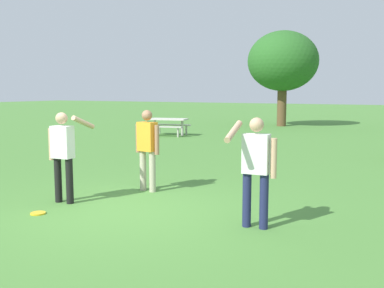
# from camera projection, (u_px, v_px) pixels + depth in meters

# --- Properties ---
(ground_plane) EXTENTS (120.00, 120.00, 0.00)m
(ground_plane) POSITION_uv_depth(u_px,v_px,m) (125.00, 211.00, 7.38)
(ground_plane) COLOR #4C8438
(person_thrower) EXTENTS (0.61, 0.70, 1.64)m
(person_thrower) POSITION_uv_depth(u_px,v_px,m) (256.00, 164.00, 6.37)
(person_thrower) COLOR #1E234C
(person_thrower) RESTS_ON ground
(person_catcher) EXTENTS (0.61, 0.70, 1.64)m
(person_catcher) POSITION_uv_depth(u_px,v_px,m) (63.00, 150.00, 7.84)
(person_catcher) COLOR black
(person_catcher) RESTS_ON ground
(person_bystander) EXTENTS (0.60, 0.28, 1.64)m
(person_bystander) POSITION_uv_depth(u_px,v_px,m) (147.00, 145.00, 8.75)
(person_bystander) COLOR #B7AD93
(person_bystander) RESTS_ON ground
(frisbee) EXTENTS (0.24, 0.24, 0.03)m
(frisbee) POSITION_uv_depth(u_px,v_px,m) (38.00, 213.00, 7.21)
(frisbee) COLOR yellow
(frisbee) RESTS_ON ground
(picnic_table_far) EXTENTS (1.92, 1.69, 0.77)m
(picnic_table_far) POSITION_uv_depth(u_px,v_px,m) (168.00, 123.00, 19.64)
(picnic_table_far) COLOR beige
(picnic_table_far) RESTS_ON ground
(tree_tall_left) EXTENTS (3.94, 3.94, 5.33)m
(tree_tall_left) POSITION_uv_depth(u_px,v_px,m) (283.00, 62.00, 24.48)
(tree_tall_left) COLOR brown
(tree_tall_left) RESTS_ON ground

